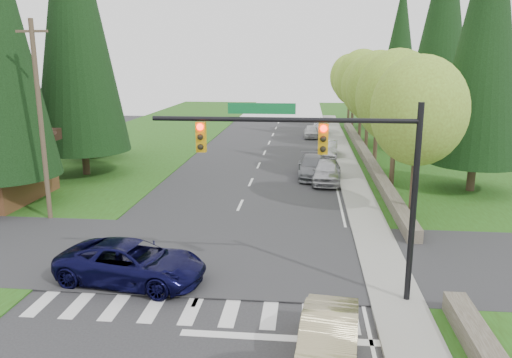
% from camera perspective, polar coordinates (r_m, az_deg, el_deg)
% --- Properties ---
extents(grass_east, '(14.00, 110.00, 0.06)m').
position_cam_1_polar(grass_east, '(33.88, 21.63, -1.22)').
color(grass_east, '#264512').
rests_on(grass_east, ground).
extents(grass_west, '(14.00, 110.00, 0.06)m').
position_cam_1_polar(grass_west, '(36.57, -21.47, -0.17)').
color(grass_west, '#264512').
rests_on(grass_west, ground).
extents(cross_street, '(120.00, 8.00, 0.10)m').
position_cam_1_polar(cross_street, '(21.47, -4.49, -8.67)').
color(cross_street, '#28282B').
rests_on(cross_street, ground).
extents(sidewalk_east, '(1.80, 80.00, 0.13)m').
position_cam_1_polar(sidewalk_east, '(34.65, 11.01, -0.13)').
color(sidewalk_east, gray).
rests_on(sidewalk_east, ground).
extents(curb_east, '(0.20, 80.00, 0.13)m').
position_cam_1_polar(curb_east, '(34.58, 9.61, -0.10)').
color(curb_east, gray).
rests_on(curb_east, ground).
extents(stone_wall_north, '(0.70, 40.00, 0.70)m').
position_cam_1_polar(stone_wall_north, '(42.55, 12.38, 2.72)').
color(stone_wall_north, '#4C4438').
rests_on(stone_wall_north, ground).
extents(traffic_signal, '(8.70, 0.37, 6.80)m').
position_cam_1_polar(traffic_signal, '(16.36, 8.21, 2.42)').
color(traffic_signal, black).
rests_on(traffic_signal, ground).
extents(utility_pole, '(1.60, 0.24, 10.00)m').
position_cam_1_polar(utility_pole, '(27.13, -23.39, 6.17)').
color(utility_pole, '#473828').
rests_on(utility_pole, ground).
extents(decid_tree_0, '(4.80, 4.80, 8.37)m').
position_cam_1_polar(decid_tree_0, '(26.26, 18.11, 7.40)').
color(decid_tree_0, '#38281C').
rests_on(decid_tree_0, ground).
extents(decid_tree_1, '(5.20, 5.20, 8.80)m').
position_cam_1_polar(decid_tree_1, '(33.11, 15.80, 9.04)').
color(decid_tree_1, '#38281C').
rests_on(decid_tree_1, ground).
extents(decid_tree_2, '(5.00, 5.00, 8.82)m').
position_cam_1_polar(decid_tree_2, '(39.98, 13.83, 10.03)').
color(decid_tree_2, '#38281C').
rests_on(decid_tree_2, ground).
extents(decid_tree_3, '(5.00, 5.00, 8.55)m').
position_cam_1_polar(decid_tree_3, '(46.94, 12.77, 10.22)').
color(decid_tree_3, '#38281C').
rests_on(decid_tree_3, ground).
extents(decid_tree_4, '(5.40, 5.40, 9.18)m').
position_cam_1_polar(decid_tree_4, '(53.88, 12.03, 11.07)').
color(decid_tree_4, '#38281C').
rests_on(decid_tree_4, ground).
extents(decid_tree_5, '(4.80, 4.80, 8.30)m').
position_cam_1_polar(decid_tree_5, '(60.85, 11.12, 10.86)').
color(decid_tree_5, '#38281C').
rests_on(decid_tree_5, ground).
extents(decid_tree_6, '(5.20, 5.20, 8.86)m').
position_cam_1_polar(decid_tree_6, '(67.81, 10.69, 11.40)').
color(decid_tree_6, '#38281C').
rests_on(decid_tree_6, ground).
extents(conifer_w_c, '(6.46, 6.46, 20.80)m').
position_cam_1_polar(conifer_w_c, '(37.16, -20.14, 17.68)').
color(conifer_w_c, '#38281C').
rests_on(conifer_w_c, ground).
extents(conifer_w_e, '(5.78, 5.78, 18.80)m').
position_cam_1_polar(conifer_w_e, '(43.36, -18.98, 15.72)').
color(conifer_w_e, '#38281C').
rests_on(conifer_w_e, ground).
extents(conifer_e_a, '(5.44, 5.44, 17.80)m').
position_cam_1_polar(conifer_e_a, '(33.25, 24.85, 15.25)').
color(conifer_e_a, '#38281C').
rests_on(conifer_e_a, ground).
extents(conifer_e_b, '(6.12, 6.12, 19.80)m').
position_cam_1_polar(conifer_e_b, '(47.02, 20.57, 15.99)').
color(conifer_e_b, '#38281C').
rests_on(conifer_e_b, ground).
extents(conifer_e_c, '(5.10, 5.10, 16.80)m').
position_cam_1_polar(conifer_e_c, '(60.45, 16.14, 14.14)').
color(conifer_e_c, '#38281C').
rests_on(conifer_e_c, ground).
extents(sedan_champagne, '(1.97, 4.50, 1.44)m').
position_cam_1_polar(sedan_champagne, '(14.18, 8.26, -17.98)').
color(sedan_champagne, tan).
rests_on(sedan_champagne, ground).
extents(suv_navy, '(5.86, 3.38, 1.54)m').
position_cam_1_polar(suv_navy, '(19.27, -14.00, -9.26)').
color(suv_navy, black).
rests_on(suv_navy, ground).
extents(parked_car_a, '(2.14, 4.71, 1.57)m').
position_cam_1_polar(parked_car_a, '(33.71, 8.11, 0.86)').
color(parked_car_a, '#ACADB1').
rests_on(parked_car_a, ground).
extents(parked_car_b, '(2.12, 5.15, 1.49)m').
position_cam_1_polar(parked_car_b, '(35.31, 6.55, 1.41)').
color(parked_car_b, slate).
rests_on(parked_car_b, ground).
extents(parked_car_c, '(1.67, 4.21, 1.36)m').
position_cam_1_polar(parked_car_c, '(43.00, 8.31, 3.45)').
color(parked_car_c, '#ADADB2').
rests_on(parked_car_c, ground).
extents(parked_car_d, '(1.55, 3.84, 1.31)m').
position_cam_1_polar(parked_car_d, '(53.41, 6.35, 5.43)').
color(parked_car_d, silver).
rests_on(parked_car_d, ground).
extents(parked_car_e, '(2.23, 4.56, 1.28)m').
position_cam_1_polar(parked_car_e, '(55.07, 7.15, 5.63)').
color(parked_car_e, '#B7B7BD').
rests_on(parked_car_e, ground).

